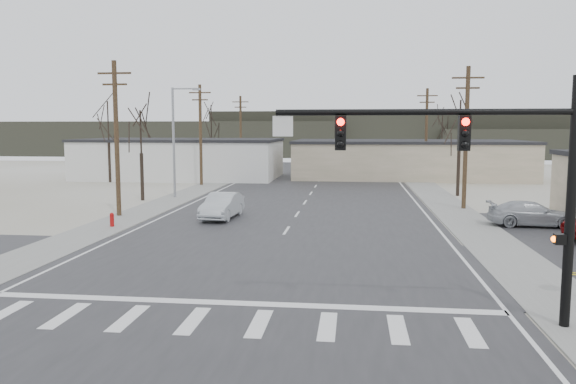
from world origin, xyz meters
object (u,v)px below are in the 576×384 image
object	(u,v)px
car_far_a	(350,170)
car_parked_silver	(532,214)
sedan_crossing	(222,206)
traffic_signal_mast	(503,166)
car_far_b	(307,162)
fire_hydrant	(112,220)

from	to	relation	value
car_far_a	car_parked_silver	distance (m)	34.19
sedan_crossing	car_parked_silver	size ratio (longest dim) A/B	0.98
car_far_a	car_parked_silver	bearing A→B (deg)	132.78
traffic_signal_mast	car_far_b	xyz separation A→B (m)	(-10.90, 64.17, -3.86)
fire_hydrant	car_far_b	size ratio (longest dim) A/B	0.19
car_far_b	car_parked_silver	xyz separation A→B (m)	(17.08, -46.85, -0.07)
traffic_signal_mast	car_far_a	bearing A→B (deg)	95.33
sedan_crossing	car_parked_silver	world-z (taller)	sedan_crossing
car_far_b	car_parked_silver	distance (m)	49.87
traffic_signal_mast	car_far_a	distance (m)	50.12
traffic_signal_mast	car_far_b	bearing A→B (deg)	99.64
car_far_b	car_parked_silver	bearing A→B (deg)	-70.00
car_far_a	car_parked_silver	size ratio (longest dim) A/B	1.01
car_far_b	car_far_a	bearing A→B (deg)	-66.54
car_far_b	car_parked_silver	world-z (taller)	car_far_b
traffic_signal_mast	car_parked_silver	size ratio (longest dim) A/B	1.81
sedan_crossing	car_far_a	world-z (taller)	sedan_crossing
traffic_signal_mast	car_far_b	distance (m)	65.20
fire_hydrant	car_far_b	xyz separation A→B (m)	(7.19, 49.96, 0.37)
sedan_crossing	car_far_b	distance (m)	46.21
fire_hydrant	car_parked_silver	bearing A→B (deg)	7.31
car_far_b	car_parked_silver	size ratio (longest dim) A/B	0.92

